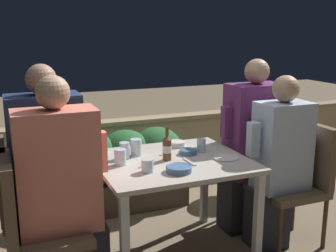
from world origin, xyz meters
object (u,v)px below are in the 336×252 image
(chair_left_far, at_px, (21,197))
(person_blue_shirt, at_px, (278,162))
(chair_left_near, at_px, (29,219))
(person_purple_stripe, at_px, (250,146))
(person_coral_top, at_px, (64,191))
(chair_right_far, at_px, (271,161))
(beer_bottle, at_px, (167,148))
(person_navy_jumper, at_px, (52,170))
(potted_plant, at_px, (256,145))
(chair_right_near, at_px, (300,173))

(chair_left_far, xyz_separation_m, person_blue_shirt, (1.75, -0.30, 0.11))
(chair_left_near, xyz_separation_m, person_purple_stripe, (1.70, 0.36, 0.15))
(person_coral_top, xyz_separation_m, chair_right_far, (1.70, 0.36, -0.14))
(beer_bottle, bearing_deg, person_navy_jumper, 167.30)
(person_coral_top, relative_size, chair_right_far, 1.48)
(chair_left_near, xyz_separation_m, potted_plant, (2.21, 1.01, -0.07))
(person_coral_top, bearing_deg, potted_plant, 26.69)
(person_navy_jumper, bearing_deg, chair_left_far, 180.00)
(chair_left_near, height_order, chair_right_far, same)
(person_coral_top, relative_size, person_navy_jumper, 0.97)
(person_coral_top, bearing_deg, chair_right_near, 1.22)
(chair_right_near, bearing_deg, beer_bottle, 172.38)
(chair_left_near, bearing_deg, chair_right_far, 10.65)
(beer_bottle, bearing_deg, chair_left_near, -169.39)
(chair_right_far, xyz_separation_m, potted_plant, (0.30, 0.65, -0.07))
(chair_left_far, distance_m, person_blue_shirt, 1.78)
(person_coral_top, bearing_deg, person_purple_stripe, 13.44)
(potted_plant, bearing_deg, person_purple_stripe, -127.85)
(chair_left_far, bearing_deg, chair_left_near, -86.01)
(person_purple_stripe, bearing_deg, beer_bottle, -166.63)
(chair_left_near, distance_m, person_purple_stripe, 1.75)
(chair_right_near, bearing_deg, chair_right_far, 94.57)
(potted_plant, bearing_deg, chair_right_far, -114.95)
(person_navy_jumper, relative_size, person_blue_shirt, 1.08)
(chair_left_near, relative_size, person_coral_top, 0.67)
(chair_left_far, xyz_separation_m, person_purple_stripe, (1.73, 0.02, 0.15))
(person_navy_jumper, distance_m, chair_right_near, 1.79)
(beer_bottle, bearing_deg, person_purple_stripe, 13.37)
(person_navy_jumper, xyz_separation_m, person_blue_shirt, (1.55, -0.30, -0.05))
(chair_right_near, bearing_deg, person_blue_shirt, 180.00)
(chair_right_far, bearing_deg, chair_right_near, -85.43)
(chair_right_near, distance_m, beer_bottle, 1.06)
(potted_plant, bearing_deg, person_blue_shirt, -116.38)
(chair_right_far, distance_m, beer_bottle, 1.04)
(person_navy_jumper, bearing_deg, beer_bottle, -12.70)
(person_coral_top, bearing_deg, beer_bottle, 13.52)
(person_coral_top, height_order, person_purple_stripe, person_purple_stripe)
(person_coral_top, bearing_deg, person_navy_jumper, 94.14)
(person_coral_top, height_order, potted_plant, person_coral_top)
(chair_right_far, bearing_deg, potted_plant, 65.05)
(chair_right_near, xyz_separation_m, person_blue_shirt, (-0.21, 0.00, 0.11))
(chair_left_far, xyz_separation_m, chair_right_far, (1.93, 0.02, 0.00))
(person_blue_shirt, relative_size, beer_bottle, 5.50)
(person_navy_jumper, xyz_separation_m, chair_right_far, (1.73, 0.02, -0.16))
(person_navy_jumper, distance_m, beer_bottle, 0.77)
(chair_left_far, height_order, chair_right_near, same)
(chair_left_near, relative_size, person_navy_jumper, 0.66)
(person_navy_jumper, bearing_deg, person_purple_stripe, 0.72)
(person_navy_jumper, xyz_separation_m, person_purple_stripe, (1.52, 0.02, -0.01))
(chair_left_near, bearing_deg, potted_plant, 24.54)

